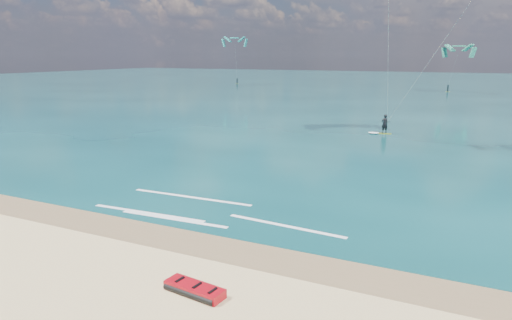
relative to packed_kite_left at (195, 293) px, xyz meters
The scene contains 7 objects.
ground 40.87m from the packed_kite_left, 96.84° to the left, with size 320.00×320.00×0.00m, color tan.
wet_sand_strip 6.04m from the packed_kite_left, 143.67° to the left, with size 320.00×2.40×0.01m, color brown.
sea 104.69m from the packed_kite_left, 92.67° to the left, with size 320.00×200.00×0.04m, color #0A3539.
packed_kite_left is the anchor object (origin of this frame).
kitesurfer_main 32.20m from the packed_kite_left, 85.76° to the left, with size 11.88×9.61×16.75m.
shoreline_foam 7.96m from the packed_kite_left, 122.14° to the left, with size 12.98×3.78×0.01m.
distant_kites 82.54m from the packed_kite_left, 91.82° to the left, with size 89.12×29.74×12.53m.
Camera 1 is at (12.59, -12.12, 7.75)m, focal length 32.00 mm.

